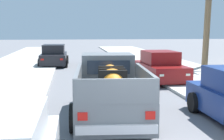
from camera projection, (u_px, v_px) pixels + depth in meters
name	position (u px, v px, depth m)	size (l,w,h in m)	color
sidewalk_left	(4.00, 78.00, 17.10)	(5.10, 60.00, 0.12)	beige
sidewalk_right	(191.00, 75.00, 18.45)	(5.10, 60.00, 0.12)	beige
curb_left	(26.00, 78.00, 17.25)	(0.16, 60.00, 0.10)	silver
curb_right	(172.00, 75.00, 18.30)	(0.16, 60.00, 0.10)	silver
pickup_truck	(110.00, 90.00, 9.83)	(2.47, 5.33, 1.80)	slate
car_left_near	(54.00, 56.00, 23.62)	(2.09, 4.29, 1.54)	black
car_right_mid	(160.00, 67.00, 16.54)	(2.13, 4.31, 1.54)	maroon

